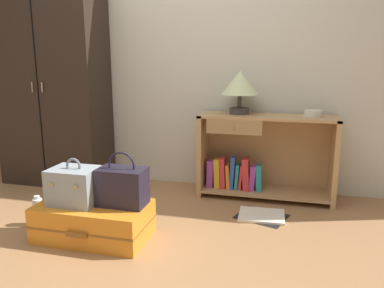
{
  "coord_description": "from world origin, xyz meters",
  "views": [
    {
      "loc": [
        0.98,
        -1.95,
        1.17
      ],
      "look_at": [
        0.28,
        0.75,
        0.55
      ],
      "focal_mm": 35.28,
      "sensor_mm": 36.0,
      "label": 1
    }
  ],
  "objects_px": {
    "table_lamp": "(240,85)",
    "suitcase_large": "(94,221)",
    "bottle": "(38,211)",
    "open_book_on_floor": "(262,216)",
    "bowl": "(313,113)",
    "bookshelf": "(259,157)",
    "handbag": "(122,186)",
    "wardrobe": "(53,86)",
    "train_case": "(75,186)"
  },
  "relations": [
    {
      "from": "table_lamp",
      "to": "suitcase_large",
      "type": "relative_size",
      "value": 0.49
    },
    {
      "from": "bottle",
      "to": "open_book_on_floor",
      "type": "bearing_deg",
      "value": 19.22
    },
    {
      "from": "bowl",
      "to": "table_lamp",
      "type": "bearing_deg",
      "value": 178.05
    },
    {
      "from": "bookshelf",
      "to": "bottle",
      "type": "xyz_separation_m",
      "value": [
        -1.5,
        -1.01,
        -0.25
      ]
    },
    {
      "from": "handbag",
      "to": "suitcase_large",
      "type": "bearing_deg",
      "value": -167.97
    },
    {
      "from": "wardrobe",
      "to": "suitcase_large",
      "type": "height_order",
      "value": "wardrobe"
    },
    {
      "from": "table_lamp",
      "to": "bowl",
      "type": "xyz_separation_m",
      "value": [
        0.61,
        -0.02,
        -0.22
      ]
    },
    {
      "from": "table_lamp",
      "to": "train_case",
      "type": "xyz_separation_m",
      "value": [
        -0.93,
        -1.13,
        -0.61
      ]
    },
    {
      "from": "handbag",
      "to": "open_book_on_floor",
      "type": "distance_m",
      "value": 1.11
    },
    {
      "from": "table_lamp",
      "to": "open_book_on_floor",
      "type": "bearing_deg",
      "value": -62.38
    },
    {
      "from": "bowl",
      "to": "bottle",
      "type": "relative_size",
      "value": 0.65
    },
    {
      "from": "wardrobe",
      "to": "bottle",
      "type": "xyz_separation_m",
      "value": [
        0.45,
        -0.95,
        -0.84
      ]
    },
    {
      "from": "bookshelf",
      "to": "handbag",
      "type": "distance_m",
      "value": 1.33
    },
    {
      "from": "bowl",
      "to": "suitcase_large",
      "type": "bearing_deg",
      "value": -142.31
    },
    {
      "from": "handbag",
      "to": "bowl",
      "type": "bearing_deg",
      "value": 40.83
    },
    {
      "from": "train_case",
      "to": "wardrobe",
      "type": "bearing_deg",
      "value": 128.23
    },
    {
      "from": "table_lamp",
      "to": "bowl",
      "type": "bearing_deg",
      "value": -1.95
    },
    {
      "from": "table_lamp",
      "to": "handbag",
      "type": "xyz_separation_m",
      "value": [
        -0.62,
        -1.08,
        -0.6
      ]
    },
    {
      "from": "handbag",
      "to": "open_book_on_floor",
      "type": "xyz_separation_m",
      "value": [
        0.87,
        0.59,
        -0.36
      ]
    },
    {
      "from": "wardrobe",
      "to": "table_lamp",
      "type": "relative_size",
      "value": 5.11
    },
    {
      "from": "table_lamp",
      "to": "train_case",
      "type": "height_order",
      "value": "table_lamp"
    },
    {
      "from": "wardrobe",
      "to": "train_case",
      "type": "height_order",
      "value": "wardrobe"
    },
    {
      "from": "bookshelf",
      "to": "bowl",
      "type": "height_order",
      "value": "bowl"
    },
    {
      "from": "bowl",
      "to": "train_case",
      "type": "height_order",
      "value": "bowl"
    },
    {
      "from": "suitcase_large",
      "to": "handbag",
      "type": "xyz_separation_m",
      "value": [
        0.2,
        0.04,
        0.25
      ]
    },
    {
      "from": "train_case",
      "to": "handbag",
      "type": "height_order",
      "value": "handbag"
    },
    {
      "from": "suitcase_large",
      "to": "open_book_on_floor",
      "type": "height_order",
      "value": "suitcase_large"
    },
    {
      "from": "suitcase_large",
      "to": "bowl",
      "type": "bearing_deg",
      "value": 37.69
    },
    {
      "from": "table_lamp",
      "to": "handbag",
      "type": "bearing_deg",
      "value": -119.77
    },
    {
      "from": "wardrobe",
      "to": "train_case",
      "type": "relative_size",
      "value": 5.97
    },
    {
      "from": "bookshelf",
      "to": "train_case",
      "type": "distance_m",
      "value": 1.57
    },
    {
      "from": "table_lamp",
      "to": "bowl",
      "type": "distance_m",
      "value": 0.65
    },
    {
      "from": "bookshelf",
      "to": "suitcase_large",
      "type": "distance_m",
      "value": 1.5
    },
    {
      "from": "wardrobe",
      "to": "bottle",
      "type": "height_order",
      "value": "wardrobe"
    },
    {
      "from": "table_lamp",
      "to": "bottle",
      "type": "xyz_separation_m",
      "value": [
        -1.31,
        -1.03,
        -0.87
      ]
    },
    {
      "from": "wardrobe",
      "to": "bowl",
      "type": "bearing_deg",
      "value": 1.37
    },
    {
      "from": "bowl",
      "to": "open_book_on_floor",
      "type": "relative_size",
      "value": 0.33
    },
    {
      "from": "train_case",
      "to": "bowl",
      "type": "bearing_deg",
      "value": 35.7
    },
    {
      "from": "bookshelf",
      "to": "open_book_on_floor",
      "type": "distance_m",
      "value": 0.58
    },
    {
      "from": "bowl",
      "to": "handbag",
      "type": "bearing_deg",
      "value": -139.17
    },
    {
      "from": "bookshelf",
      "to": "open_book_on_floor",
      "type": "height_order",
      "value": "bookshelf"
    },
    {
      "from": "train_case",
      "to": "bottle",
      "type": "relative_size",
      "value": 1.43
    },
    {
      "from": "table_lamp",
      "to": "bottle",
      "type": "distance_m",
      "value": 1.88
    },
    {
      "from": "wardrobe",
      "to": "suitcase_large",
      "type": "xyz_separation_m",
      "value": [
        0.95,
        -1.04,
        -0.82
      ]
    },
    {
      "from": "bookshelf",
      "to": "wardrobe",
      "type": "bearing_deg",
      "value": -178.35
    },
    {
      "from": "bowl",
      "to": "handbag",
      "type": "distance_m",
      "value": 1.66
    },
    {
      "from": "wardrobe",
      "to": "table_lamp",
      "type": "distance_m",
      "value": 1.76
    },
    {
      "from": "handbag",
      "to": "open_book_on_floor",
      "type": "relative_size",
      "value": 0.83
    },
    {
      "from": "wardrobe",
      "to": "open_book_on_floor",
      "type": "bearing_deg",
      "value": -11.47
    },
    {
      "from": "wardrobe",
      "to": "bookshelf",
      "type": "height_order",
      "value": "wardrobe"
    }
  ]
}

